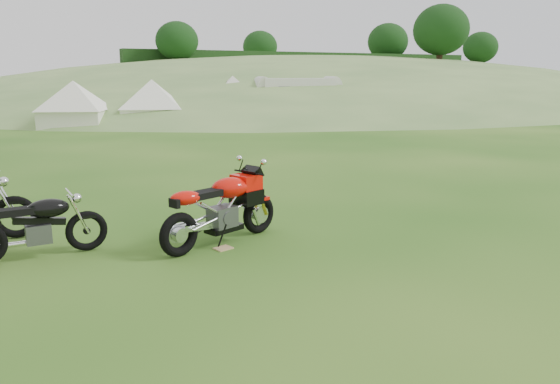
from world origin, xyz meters
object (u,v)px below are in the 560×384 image
tent_left (74,102)px  tent_mid (152,100)px  plywood_board (223,248)px  vintage_moto_c (36,225)px  sport_motorcycle (221,203)px  caravan (297,98)px  tent_right (233,96)px

tent_left → tent_mid: size_ratio=0.99×
plywood_board → vintage_moto_c: (-2.33, 0.77, 0.45)m
vintage_moto_c → tent_mid: (6.29, 18.20, 0.69)m
plywood_board → vintage_moto_c: vintage_moto_c is taller
sport_motorcycle → caravan: 21.88m
sport_motorcycle → tent_right: 21.83m
plywood_board → vintage_moto_c: bearing=161.7°
plywood_board → tent_mid: size_ratio=0.09×
caravan → tent_right: bearing=168.6°
tent_right → caravan: bearing=-12.0°
sport_motorcycle → caravan: (11.56, 18.57, 0.49)m
vintage_moto_c → tent_right: 22.42m
plywood_board → vintage_moto_c: size_ratio=0.13×
tent_right → caravan: tent_right is taller
tent_right → caravan: (3.03, -1.52, -0.11)m
sport_motorcycle → caravan: bearing=38.5°
tent_left → caravan: (11.12, -0.52, -0.05)m
tent_mid → tent_left: bearing=-166.0°
vintage_moto_c → tent_left: bearing=78.8°
sport_motorcycle → vintage_moto_c: size_ratio=1.14×
tent_right → caravan: size_ratio=0.59×
plywood_board → tent_left: tent_left is taller
vintage_moto_c → caravan: size_ratio=0.38×
vintage_moto_c → tent_mid: tent_mid is taller
sport_motorcycle → tent_right: (8.54, 20.09, 0.60)m
sport_motorcycle → tent_mid: bearing=58.7°
caravan → tent_mid: bearing=-166.0°
plywood_board → tent_right: tent_right is taller
tent_right → plywood_board: bearing=-98.4°
tent_mid → tent_right: 4.85m
tent_mid → tent_right: tent_right is taller
plywood_board → tent_mid: (3.95, 18.98, 1.15)m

